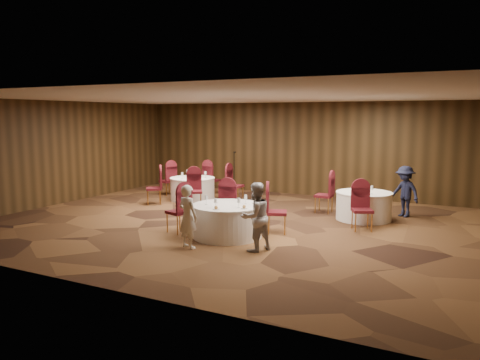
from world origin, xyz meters
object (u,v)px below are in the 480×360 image
at_px(table_main, 227,221).
at_px(man_c, 405,191).
at_px(mic_stand, 234,182).
at_px(woman_a, 188,217).
at_px(woman_b, 255,217).
at_px(table_left, 193,189).
at_px(table_right, 364,206).

distance_m(table_main, man_c, 5.24).
xyz_separation_m(mic_stand, man_c, (5.92, -1.29, 0.27)).
distance_m(woman_a, woman_b, 1.41).
height_order(table_main, woman_a, woman_a).
relative_size(table_left, mic_stand, 0.98).
relative_size(mic_stand, woman_b, 1.06).
xyz_separation_m(mic_stand, woman_b, (3.69, -6.09, 0.28)).
height_order(table_right, mic_stand, mic_stand).
bearing_deg(table_main, mic_stand, 116.24).
height_order(table_right, woman_a, woman_a).
relative_size(table_main, woman_a, 1.20).
height_order(table_left, woman_b, woman_b).
xyz_separation_m(woman_a, woman_b, (1.34, 0.45, 0.04)).
distance_m(table_main, woman_b, 1.31).
distance_m(table_main, table_left, 4.86).
distance_m(woman_a, man_c, 6.34).
relative_size(table_left, table_right, 1.00).
bearing_deg(woman_b, table_right, -171.18).
height_order(table_main, man_c, man_c).
bearing_deg(mic_stand, man_c, -12.30).
distance_m(table_left, man_c, 6.56).
xyz_separation_m(woman_a, man_c, (3.57, 5.24, 0.03)).
distance_m(mic_stand, woman_b, 7.12).
relative_size(woman_b, man_c, 1.01).
height_order(woman_a, woman_b, woman_b).
distance_m(mic_stand, woman_a, 6.95).
relative_size(table_left, woman_a, 1.09).
xyz_separation_m(table_main, table_right, (2.37, 3.21, -0.00)).
bearing_deg(table_right, mic_stand, 156.77).
height_order(woman_a, man_c, man_c).
bearing_deg(table_left, table_right, -3.98).
relative_size(table_left, man_c, 1.05).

